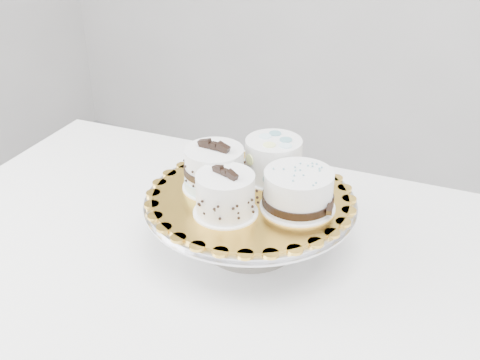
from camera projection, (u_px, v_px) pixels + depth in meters
The scene contains 7 objects.
table at pixel (225, 289), 1.12m from camera, with size 1.33×0.97×0.75m.
cake_stand at pixel (250, 213), 1.08m from camera, with size 0.38×0.38×0.10m.
cake_board at pixel (250, 196), 1.07m from camera, with size 0.35×0.35×0.01m, color orange.
cake_swirl at pixel (225, 195), 1.00m from camera, with size 0.12×0.12×0.09m.
cake_banded at pixel (214, 170), 1.07m from camera, with size 0.12×0.12×0.10m.
cake_dots at pixel (273, 158), 1.11m from camera, with size 0.14×0.14×0.08m.
cake_ribbon at pixel (299, 191), 1.01m from camera, with size 0.15×0.15×0.07m.
Camera 1 is at (0.56, -0.66, 1.40)m, focal length 45.00 mm.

